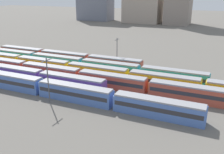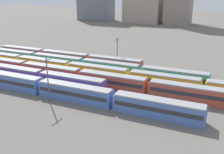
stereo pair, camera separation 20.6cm
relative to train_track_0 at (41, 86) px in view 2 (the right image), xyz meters
name	(u,v)px [view 2 (the right image)]	position (x,y,z in m)	size (l,w,h in m)	color
ground_plane	(19,70)	(-19.72, 13.00, -1.90)	(600.00, 600.00, 0.00)	#666059
train_track_0	(41,86)	(0.00, 0.00, 0.00)	(74.70, 3.06, 3.75)	#4C70BC
train_track_1	(14,73)	(-13.68, 5.20, 0.00)	(55.80, 3.06, 3.75)	#6B429E
train_track_2	(80,76)	(4.36, 10.40, 0.00)	(74.70, 3.06, 3.75)	#BC4C38
train_track_3	(97,72)	(6.94, 15.60, 0.00)	(93.60, 3.06, 3.75)	yellow
train_track_4	(83,64)	(-0.97, 20.80, 0.00)	(74.70, 3.06, 3.75)	teal
train_track_5	(65,57)	(-11.21, 26.00, 0.00)	(55.80, 3.06, 3.75)	#BC4C38
catenary_pole_0	(48,78)	(4.84, -3.28, 3.77)	(0.24, 3.20, 10.25)	#4C4C51
catenary_pole_1	(117,51)	(7.20, 29.05, 3.38)	(0.24, 3.20, 9.49)	#4C4C51
distant_building_1	(144,7)	(-23.20, 151.87, 10.21)	(28.20, 20.59, 24.23)	#A89989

